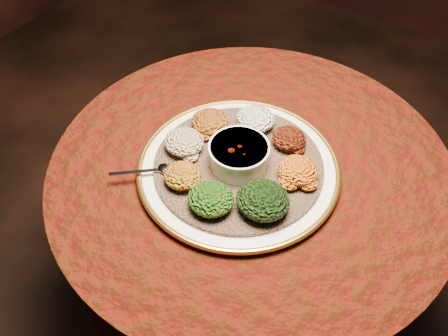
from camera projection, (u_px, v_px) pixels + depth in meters
The scene contains 13 objects.
table at pixel (249, 211), 1.31m from camera, with size 0.96×0.96×0.73m.
platter at pixel (238, 169), 1.15m from camera, with size 0.57×0.57×0.02m.
injera at pixel (238, 165), 1.15m from camera, with size 0.39×0.39×0.01m, color #8A6445.
stew_bowl at pixel (239, 154), 1.12m from camera, with size 0.14×0.14×0.06m.
spoon at pixel (161, 169), 1.12m from camera, with size 0.12×0.10×0.01m.
portion_ayib at pixel (256, 119), 1.21m from camera, with size 0.09×0.09×0.05m, color white.
portion_kitfo at pixel (289, 138), 1.17m from camera, with size 0.08×0.08×0.04m, color black.
portion_tikil at pixel (298, 170), 1.10m from camera, with size 0.09×0.09×0.04m, color #B5660F.
portion_gomen at pixel (263, 200), 1.04m from camera, with size 0.11×0.11×0.05m, color black.
portion_mixveg at pixel (211, 199), 1.04m from camera, with size 0.10×0.09×0.05m, color #A6270A.
portion_kik at pixel (183, 176), 1.09m from camera, with size 0.08×0.08×0.04m, color #BB6A10.
portion_timatim at pixel (184, 142), 1.16m from camera, with size 0.09×0.09×0.05m, color maroon.
portion_shiro at pixel (210, 122), 1.20m from camera, with size 0.09×0.09×0.04m, color #8D4911.
Camera 1 is at (0.37, -0.70, 1.61)m, focal length 40.00 mm.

